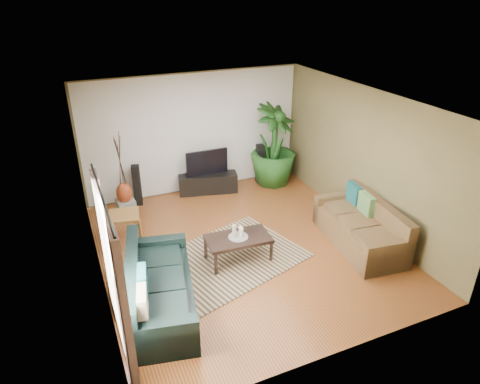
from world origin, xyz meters
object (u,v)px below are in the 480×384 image
television (207,162)px  coffee_table (238,248)px  sofa_left (160,284)px  tv_stand (208,183)px  pedestal (126,208)px  sofa_right (360,224)px  potted_plant (274,145)px  speaker_left (137,185)px  speaker_right (260,164)px  vase (124,193)px  side_table (126,228)px

television → coffee_table: bearing=-98.7°
sofa_left → tv_stand: size_ratio=1.62×
tv_stand → pedestal: size_ratio=3.79×
sofa_left → television: television is taller
sofa_right → potted_plant: size_ratio=1.04×
sofa_left → sofa_right: bearing=-74.1°
television → speaker_left: bearing=179.5°
coffee_table → potted_plant: (2.03, 2.61, 0.73)m
sofa_right → speaker_right: size_ratio=2.10×
sofa_left → vase: 3.07m
sofa_left → side_table: 2.07m
vase → speaker_right: bearing=6.9°
potted_plant → side_table: potted_plant is taller
tv_stand → television: (0.00, 0.02, 0.51)m
television → speaker_left: size_ratio=1.07×
side_table → sofa_right: bearing=-24.8°
television → potted_plant: 1.63m
speaker_right → potted_plant: bearing=-23.6°
sofa_left → vase: bearing=11.6°
sofa_right → vase: bearing=-119.7°
coffee_table → speaker_right: 3.30m
sofa_left → side_table: sofa_left is taller
sofa_left → pedestal: (0.02, 3.07, -0.25)m
tv_stand → speaker_right: bearing=15.0°
tv_stand → pedestal: tv_stand is taller
pedestal → vase: vase is taller
coffee_table → sofa_right: bearing=-7.0°
sofa_left → television: bearing=-17.5°
speaker_right → pedestal: bearing=-164.5°
tv_stand → potted_plant: (1.61, -0.13, 0.73)m
speaker_right → side_table: size_ratio=1.66×
tv_stand → television: television is taller
potted_plant → pedestal: 3.63m
speaker_left → vase: size_ratio=2.03×
sofa_right → pedestal: size_ratio=5.70×
sofa_right → potted_plant: bearing=-169.0°
speaker_left → vase: (-0.33, -0.40, 0.06)m
sofa_left → vase: sofa_left is taller
tv_stand → speaker_right: size_ratio=1.40×
tv_stand → sofa_right: bearing=-46.9°
speaker_left → potted_plant: (3.21, -0.17, 0.50)m
coffee_table → television: 2.85m
sofa_right → coffee_table: bearing=-93.7°
sofa_right → coffee_table: 2.28m
sofa_right → television: bearing=-143.3°
sofa_left → pedestal: sofa_left is taller
television → vase: television is taller
coffee_table → speaker_left: bearing=116.9°
tv_stand → television: size_ratio=1.36×
potted_plant → pedestal: bearing=-176.3°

